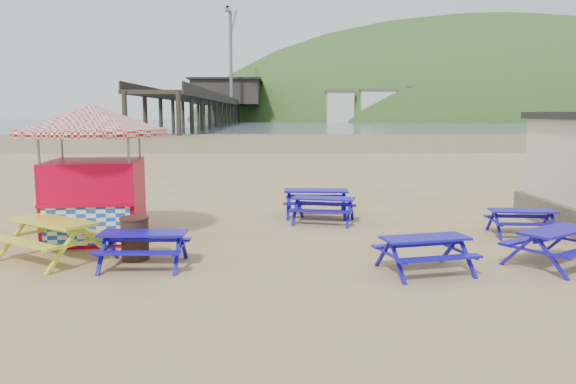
{
  "coord_description": "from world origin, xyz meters",
  "views": [
    {
      "loc": [
        -0.6,
        -13.53,
        3.12
      ],
      "look_at": [
        -0.32,
        1.5,
        1.0
      ],
      "focal_mm": 35.0,
      "sensor_mm": 36.0,
      "label": 1
    }
  ],
  "objects_px": {
    "picnic_table_blue_a": "(324,210)",
    "litter_bin": "(135,238)",
    "picnic_table_yellow": "(54,240)",
    "picnic_table_blue_b": "(316,203)",
    "ice_cream_kiosk": "(93,155)"
  },
  "relations": [
    {
      "from": "picnic_table_blue_a",
      "to": "litter_bin",
      "type": "distance_m",
      "value": 5.92
    },
    {
      "from": "picnic_table_yellow",
      "to": "litter_bin",
      "type": "distance_m",
      "value": 1.73
    },
    {
      "from": "picnic_table_blue_b",
      "to": "picnic_table_yellow",
      "type": "distance_m",
      "value": 7.81
    },
    {
      "from": "picnic_table_yellow",
      "to": "ice_cream_kiosk",
      "type": "height_order",
      "value": "ice_cream_kiosk"
    },
    {
      "from": "picnic_table_blue_a",
      "to": "litter_bin",
      "type": "height_order",
      "value": "litter_bin"
    },
    {
      "from": "picnic_table_blue_b",
      "to": "litter_bin",
      "type": "distance_m",
      "value": 6.58
    },
    {
      "from": "picnic_table_blue_a",
      "to": "picnic_table_blue_b",
      "type": "xyz_separation_m",
      "value": [
        -0.14,
        1.06,
        0.04
      ]
    },
    {
      "from": "ice_cream_kiosk",
      "to": "picnic_table_blue_a",
      "type": "bearing_deg",
      "value": 12.44
    },
    {
      "from": "picnic_table_blue_a",
      "to": "picnic_table_blue_b",
      "type": "distance_m",
      "value": 1.07
    },
    {
      "from": "picnic_table_blue_b",
      "to": "ice_cream_kiosk",
      "type": "height_order",
      "value": "ice_cream_kiosk"
    },
    {
      "from": "picnic_table_blue_a",
      "to": "ice_cream_kiosk",
      "type": "height_order",
      "value": "ice_cream_kiosk"
    },
    {
      "from": "picnic_table_blue_a",
      "to": "picnic_table_blue_b",
      "type": "height_order",
      "value": "picnic_table_blue_b"
    },
    {
      "from": "picnic_table_blue_b",
      "to": "ice_cream_kiosk",
      "type": "relative_size",
      "value": 0.49
    },
    {
      "from": "ice_cream_kiosk",
      "to": "litter_bin",
      "type": "distance_m",
      "value": 2.96
    },
    {
      "from": "picnic_table_blue_a",
      "to": "ice_cream_kiosk",
      "type": "relative_size",
      "value": 0.49
    }
  ]
}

